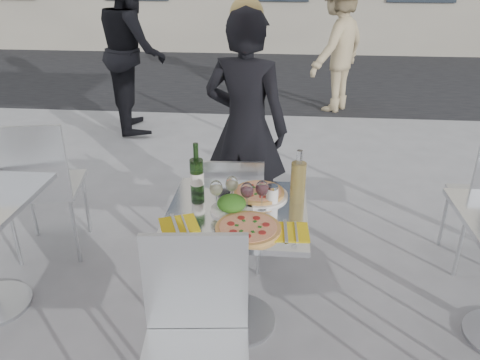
# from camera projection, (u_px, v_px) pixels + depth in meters

# --- Properties ---
(ground) EXTENTS (80.00, 80.00, 0.00)m
(ground) POSITION_uv_depth(u_px,v_px,m) (238.00, 321.00, 2.74)
(ground) COLOR slate
(street_asphalt) EXTENTS (24.00, 5.00, 0.00)m
(street_asphalt) POSITION_uv_depth(u_px,v_px,m) (271.00, 74.00, 8.59)
(street_asphalt) COLOR black
(street_asphalt) RESTS_ON ground
(main_table) EXTENTS (0.72, 0.72, 0.75)m
(main_table) POSITION_uv_depth(u_px,v_px,m) (237.00, 244.00, 2.51)
(main_table) COLOR #B7BABF
(main_table) RESTS_ON ground
(chair_far) EXTENTS (0.40, 0.41, 0.83)m
(chair_far) POSITION_uv_depth(u_px,v_px,m) (234.00, 204.00, 3.01)
(chair_far) COLOR silver
(chair_far) RESTS_ON ground
(chair_near) EXTENTS (0.48, 0.49, 0.96)m
(chair_near) POSITION_uv_depth(u_px,v_px,m) (195.00, 332.00, 1.89)
(chair_near) COLOR silver
(chair_near) RESTS_ON ground
(side_chair_lfar) EXTENTS (0.55, 0.56, 1.02)m
(side_chair_lfar) POSITION_uv_depth(u_px,v_px,m) (39.00, 180.00, 3.09)
(side_chair_lfar) COLOR silver
(side_chair_lfar) RESTS_ON ground
(woman_diner) EXTENTS (0.69, 0.54, 1.67)m
(woman_diner) POSITION_uv_depth(u_px,v_px,m) (246.00, 129.00, 3.32)
(woman_diner) COLOR black
(woman_diner) RESTS_ON ground
(pedestrian_a) EXTENTS (1.01, 1.12, 1.90)m
(pedestrian_a) POSITION_uv_depth(u_px,v_px,m) (133.00, 50.00, 5.49)
(pedestrian_a) COLOR black
(pedestrian_a) RESTS_ON ground
(pedestrian_b) EXTENTS (1.15, 1.29, 1.73)m
(pedestrian_b) POSITION_uv_depth(u_px,v_px,m) (337.00, 46.00, 6.22)
(pedestrian_b) COLOR tan
(pedestrian_b) RESTS_ON ground
(pizza_near) EXTENTS (0.32, 0.32, 0.02)m
(pizza_near) POSITION_uv_depth(u_px,v_px,m) (248.00, 228.00, 2.24)
(pizza_near) COLOR tan
(pizza_near) RESTS_ON main_table
(pizza_far) EXTENTS (0.32, 0.32, 0.03)m
(pizza_far) POSITION_uv_depth(u_px,v_px,m) (259.00, 193.00, 2.56)
(pizza_far) COLOR white
(pizza_far) RESTS_ON main_table
(salad_plate) EXTENTS (0.22, 0.22, 0.09)m
(salad_plate) POSITION_uv_depth(u_px,v_px,m) (232.00, 205.00, 2.40)
(salad_plate) COLOR white
(salad_plate) RESTS_ON main_table
(wine_bottle) EXTENTS (0.07, 0.08, 0.29)m
(wine_bottle) POSITION_uv_depth(u_px,v_px,m) (197.00, 174.00, 2.55)
(wine_bottle) COLOR #254B1C
(wine_bottle) RESTS_ON main_table
(carafe) EXTENTS (0.08, 0.08, 0.29)m
(carafe) POSITION_uv_depth(u_px,v_px,m) (298.00, 181.00, 2.46)
(carafe) COLOR tan
(carafe) RESTS_ON main_table
(sugar_shaker) EXTENTS (0.06, 0.06, 0.11)m
(sugar_shaker) POSITION_uv_depth(u_px,v_px,m) (272.00, 195.00, 2.46)
(sugar_shaker) COLOR white
(sugar_shaker) RESTS_ON main_table
(wineglass_white_a) EXTENTS (0.07, 0.07, 0.16)m
(wineglass_white_a) POSITION_uv_depth(u_px,v_px,m) (216.00, 189.00, 2.39)
(wineglass_white_a) COLOR white
(wineglass_white_a) RESTS_ON main_table
(wineglass_white_b) EXTENTS (0.07, 0.07, 0.16)m
(wineglass_white_b) POSITION_uv_depth(u_px,v_px,m) (232.00, 185.00, 2.44)
(wineglass_white_b) COLOR white
(wineglass_white_b) RESTS_ON main_table
(wineglass_red_a) EXTENTS (0.07, 0.07, 0.16)m
(wineglass_red_a) POSITION_uv_depth(u_px,v_px,m) (247.00, 191.00, 2.37)
(wineglass_red_a) COLOR white
(wineglass_red_a) RESTS_ON main_table
(wineglass_red_b) EXTENTS (0.07, 0.07, 0.16)m
(wineglass_red_b) POSITION_uv_depth(u_px,v_px,m) (262.00, 189.00, 2.39)
(wineglass_red_b) COLOR white
(wineglass_red_b) RESTS_ON main_table
(napkin_left) EXTENTS (0.23, 0.23, 0.01)m
(napkin_left) POSITION_uv_depth(u_px,v_px,m) (179.00, 224.00, 2.28)
(napkin_left) COLOR yellow
(napkin_left) RESTS_ON main_table
(napkin_right) EXTENTS (0.19, 0.20, 0.01)m
(napkin_right) POSITION_uv_depth(u_px,v_px,m) (290.00, 232.00, 2.22)
(napkin_right) COLOR yellow
(napkin_right) RESTS_ON main_table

